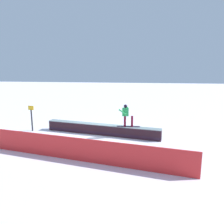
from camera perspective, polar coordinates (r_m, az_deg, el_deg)
The scene contains 5 objects.
ground_plane at distance 14.24m, azimuth -2.87°, elevation -6.08°, with size 120.00×120.00×0.00m, color white.
grind_box at distance 14.15m, azimuth -2.89°, elevation -4.83°, with size 7.85×1.79×0.71m.
snowboarder at distance 13.31m, azimuth 3.89°, elevation -0.72°, with size 1.48×0.51×1.42m.
safety_fence at distance 10.15m, azimuth -8.19°, elevation -10.07°, with size 10.39×0.06×1.13m, color red.
trail_marker at distance 15.87m, azimuth -20.86°, elevation -1.39°, with size 0.40×0.10×1.81m.
Camera 1 is at (-2.96, 13.28, 4.22)m, focal length 33.89 mm.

